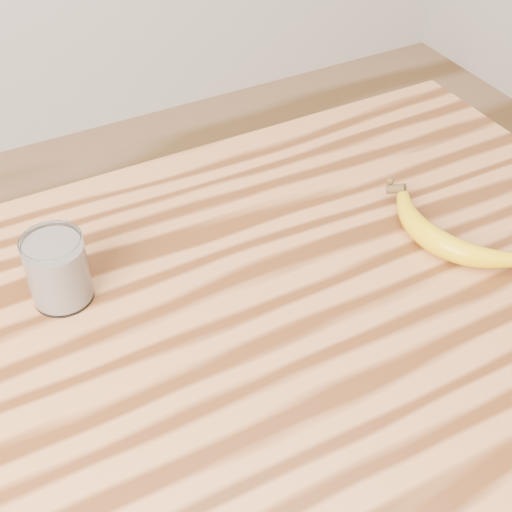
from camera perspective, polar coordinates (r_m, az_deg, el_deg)
name	(u,v)px	position (r m, az deg, el deg)	size (l,w,h in m)	color
table	(235,421)	(0.91, -1.66, -13.07)	(1.20, 0.80, 0.90)	#AE6E3E
smoothie_glass	(58,270)	(0.87, -15.58, -1.10)	(0.07, 0.07, 0.09)	white
banana	(437,243)	(0.94, 14.29, 1.05)	(0.10, 0.27, 0.03)	gold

